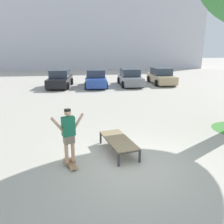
# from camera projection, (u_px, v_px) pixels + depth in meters

# --- Properties ---
(ground_plane) EXTENTS (120.00, 120.00, 0.00)m
(ground_plane) POSITION_uv_depth(u_px,v_px,m) (133.00, 165.00, 7.07)
(ground_plane) COLOR #B2AA9E
(building_facade) EXTENTS (38.67, 4.00, 10.23)m
(building_facade) POSITION_uv_depth(u_px,v_px,m) (78.00, 35.00, 35.11)
(building_facade) COLOR silver
(building_facade) RESTS_ON ground
(skate_box) EXTENTS (1.12, 2.01, 0.46)m
(skate_box) POSITION_uv_depth(u_px,v_px,m) (118.00, 141.00, 7.85)
(skate_box) COLOR #38383D
(skate_box) RESTS_ON ground
(skateboard) EXTENTS (0.48, 0.82, 0.09)m
(skateboard) POSITION_uv_depth(u_px,v_px,m) (70.00, 164.00, 7.01)
(skateboard) COLOR #9E754C
(skateboard) RESTS_ON ground
(skater) EXTENTS (0.96, 0.44, 1.69)m
(skater) POSITION_uv_depth(u_px,v_px,m) (69.00, 133.00, 6.74)
(skater) COLOR tan
(skater) RESTS_ON skateboard
(car_black) EXTENTS (2.23, 4.35, 1.50)m
(car_black) POSITION_uv_depth(u_px,v_px,m) (60.00, 79.00, 20.37)
(car_black) COLOR black
(car_black) RESTS_ON ground
(car_blue) EXTENTS (2.10, 4.29, 1.50)m
(car_blue) POSITION_uv_depth(u_px,v_px,m) (96.00, 79.00, 20.60)
(car_blue) COLOR #28479E
(car_blue) RESTS_ON ground
(car_grey) EXTENTS (2.00, 4.24, 1.50)m
(car_grey) POSITION_uv_depth(u_px,v_px,m) (130.00, 78.00, 21.19)
(car_grey) COLOR slate
(car_grey) RESTS_ON ground
(car_tan) EXTENTS (1.99, 4.24, 1.50)m
(car_tan) POSITION_uv_depth(u_px,v_px,m) (161.00, 77.00, 22.05)
(car_tan) COLOR tan
(car_tan) RESTS_ON ground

